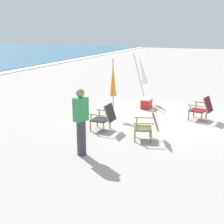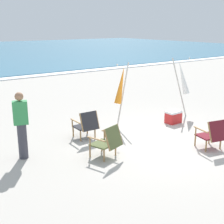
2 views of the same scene
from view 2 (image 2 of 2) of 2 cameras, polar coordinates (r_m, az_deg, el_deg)
ground_plane at (r=8.91m, az=8.88°, el=-5.03°), size 80.00×80.00×0.00m
surf_band at (r=19.74m, az=-18.28°, el=5.91°), size 80.00×1.10×0.06m
beach_chair_front_right at (r=8.40m, az=17.91°, el=-3.81°), size 0.71×0.79×0.81m
beach_chair_back_right at (r=8.77m, az=-4.70°, el=-2.23°), size 0.61×0.69×0.82m
beach_chair_front_left at (r=7.51m, az=-0.81°, el=-5.32°), size 0.75×0.81×0.82m
umbrella_furled_white at (r=11.11m, az=12.77°, el=6.09°), size 0.53×0.60×2.06m
umbrella_furled_orange at (r=9.61m, az=1.66°, el=4.83°), size 0.79×0.43×2.01m
person_near_chairs at (r=7.67m, az=-16.25°, el=-2.29°), size 0.39×0.30×1.63m
cooler_box at (r=10.42m, az=11.15°, el=-0.90°), size 0.49×0.35×0.40m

